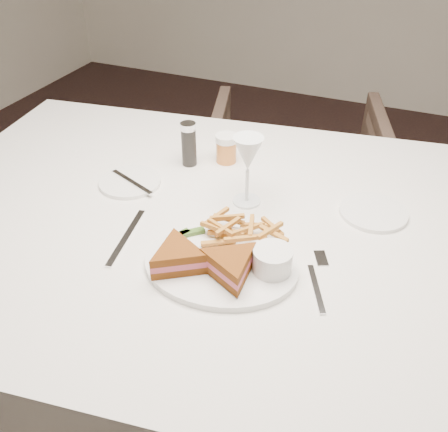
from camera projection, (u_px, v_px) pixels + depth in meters
ground at (285, 391)px, 1.66m from camera, size 5.00×5.00×0.00m
table at (231, 330)px, 1.38m from camera, size 1.73×1.28×0.75m
chair_far at (294, 181)px, 2.05m from camera, size 0.84×0.81×0.71m
table_setting at (229, 225)px, 1.09m from camera, size 0.77×0.59×0.18m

